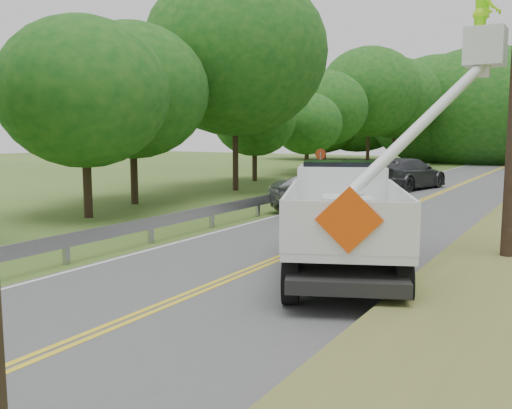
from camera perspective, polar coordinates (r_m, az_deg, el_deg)
The scene contains 9 objects.
ground at distance 8.60m, azimuth -21.68°, elevation -14.49°, with size 140.00×140.00×0.00m, color #486122.
road at distance 20.09m, azimuth 11.78°, elevation -1.69°, with size 7.20×96.00×0.03m.
guardrail at distance 22.43m, azimuth 2.85°, elevation 0.80°, with size 0.18×48.00×0.77m.
treeline_left at distance 37.96m, azimuth 4.57°, elevation 11.87°, with size 10.43×55.87×11.69m.
treeline_horizon at distance 61.41m, azimuth 24.79°, elevation 8.94°, with size 56.15×13.55×12.87m.
bucket_truck at distance 13.43m, azimuth 10.00°, elevation 0.45°, with size 5.23×7.11×6.67m.
suv_silver at distance 22.65m, azimuth 8.59°, elevation 1.53°, with size 2.74×5.94×1.65m, color #B0B2B8.
suv_darkgrey at distance 31.90m, azimuth 15.23°, elevation 3.12°, with size 2.45×6.02×1.75m, color #35363C.
stop_sign_permanent at distance 25.64m, azimuth 6.66°, elevation 3.93°, with size 0.50×0.18×2.42m.
Camera 1 is at (6.43, -4.77, 3.13)m, focal length 38.74 mm.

